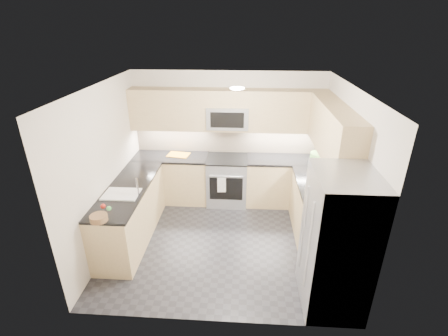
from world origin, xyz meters
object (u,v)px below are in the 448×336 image
Objects in this scene: utensil_bowl at (319,158)px; microwave at (228,117)px; cutting_board at (178,155)px; refrigerator at (337,242)px; gas_range at (227,181)px; fruit_basket at (99,218)px.

microwave is at bearing 172.40° from utensil_bowl.
cutting_board is (-2.63, 0.18, -0.08)m from utensil_bowl.
utensil_bowl is 2.64m from cutting_board.
cutting_board is (-2.40, 2.50, 0.05)m from refrigerator.
gas_range is at bearing -90.00° from microwave.
gas_range is 2.23× the size of cutting_board.
fruit_basket is (-3.23, -2.12, -0.05)m from utensil_bowl.
refrigerator is at bearing -46.22° from cutting_board.
utensil_bowl reaches higher than gas_range.
utensil_bowl reaches higher than fruit_basket.
fruit_basket is at bearing -124.83° from gas_range.
microwave is 2.90m from fruit_basket.
gas_range is 1.07m from cutting_board.
gas_range is at bearing -4.75° from cutting_board.
refrigerator is 5.71× the size of utensil_bowl.
gas_range is 0.51× the size of refrigerator.
microwave reaches higher than fruit_basket.
cutting_board is (-0.95, -0.05, -0.75)m from microwave.
fruit_basket reaches higher than cutting_board.
refrigerator reaches higher than gas_range.
microwave is at bearing 119.62° from refrigerator.
microwave reaches higher than gas_range.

